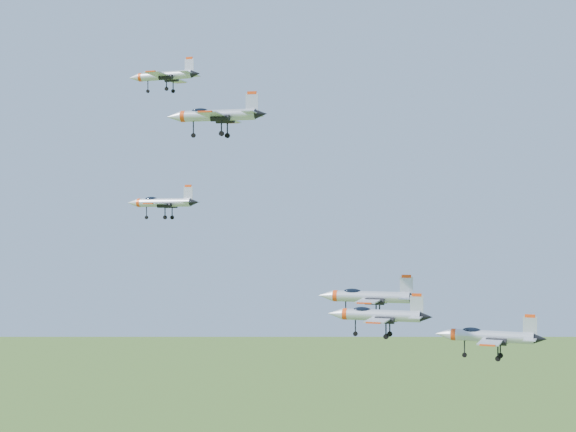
# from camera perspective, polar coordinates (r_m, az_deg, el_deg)

# --- Properties ---
(jet_lead) EXTENTS (12.48, 10.29, 3.34)m
(jet_lead) POSITION_cam_1_polar(r_m,az_deg,el_deg) (129.28, -8.87, 9.84)
(jet_lead) COLOR silver
(jet_left_high) EXTENTS (11.40, 9.43, 3.05)m
(jet_left_high) POSITION_cam_1_polar(r_m,az_deg,el_deg) (113.94, -8.96, 0.97)
(jet_left_high) COLOR silver
(jet_right_high) EXTENTS (12.07, 9.95, 3.23)m
(jet_right_high) POSITION_cam_1_polar(r_m,az_deg,el_deg) (92.43, -5.22, 7.15)
(jet_right_high) COLOR silver
(jet_left_low) EXTENTS (13.34, 10.95, 3.58)m
(jet_left_low) POSITION_cam_1_polar(r_m,az_deg,el_deg) (102.36, 5.71, -5.71)
(jet_left_low) COLOR silver
(jet_right_low) EXTENTS (12.00, 9.89, 3.21)m
(jet_right_low) POSITION_cam_1_polar(r_m,az_deg,el_deg) (91.19, 6.41, -7.00)
(jet_right_low) COLOR silver
(jet_trail) EXTENTS (12.87, 10.68, 3.44)m
(jet_trail) POSITION_cam_1_polar(r_m,az_deg,el_deg) (97.51, 14.06, -8.27)
(jet_trail) COLOR silver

